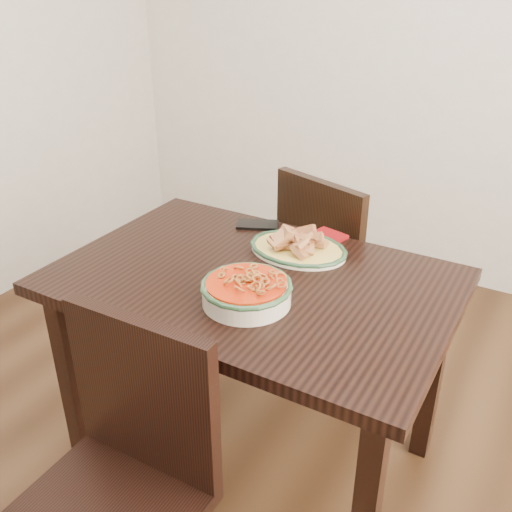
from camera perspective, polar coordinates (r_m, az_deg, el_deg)
The scene contains 9 objects.
floor at distance 2.19m, azimuth -1.44°, elevation -20.12°, with size 3.50×3.50×0.00m, color #352011.
wall_back at distance 3.12m, azimuth 16.46°, elevation 20.62°, with size 3.50×0.10×2.60m, color silver.
dining_table at distance 1.81m, azimuth -0.32°, elevation -4.71°, with size 1.21×0.81×0.75m.
chair_far at distance 2.37m, azimuth 7.78°, elevation -0.86°, with size 0.53×0.53×0.89m.
chair_near at distance 1.52m, azimuth -13.28°, elevation -20.49°, with size 0.43×0.43×0.89m.
fish_plate at distance 1.89m, azimuth 4.25°, elevation 1.61°, with size 0.33×0.26×0.11m.
noodle_bowl at distance 1.60m, azimuth -0.95°, elevation -3.32°, with size 0.26×0.26×0.08m.
smartphone at distance 2.09m, azimuth 0.16°, elevation 3.16°, with size 0.15×0.08×0.01m, color black.
napkin at distance 2.01m, azimuth 7.22°, elevation 1.98°, with size 0.11×0.09×0.01m, color maroon.
Camera 1 is at (0.79, -1.25, 1.61)m, focal length 40.00 mm.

